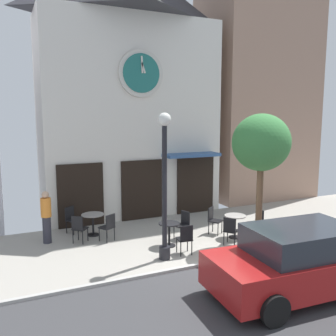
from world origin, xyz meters
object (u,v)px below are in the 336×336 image
at_px(street_tree, 261,144).
at_px(cafe_chair_mid_row, 213,218).
at_px(cafe_chair_by_entrance, 185,237).
at_px(cafe_table_center_left, 235,222).
at_px(cafe_chair_left_end, 72,218).
at_px(pedestrian_orange, 46,216).
at_px(cafe_table_center, 169,230).
at_px(parked_car_red, 302,260).
at_px(cafe_chair_near_tree, 257,220).
at_px(cafe_chair_corner, 230,229).
at_px(street_lamp, 165,187).
at_px(cafe_chair_outer, 183,223).
at_px(cafe_chair_under_awning, 79,227).
at_px(cafe_table_center_right, 93,220).
at_px(cafe_chair_right_end, 108,225).

bearing_deg(street_tree, cafe_chair_mid_row, 115.14).
bearing_deg(cafe_chair_by_entrance, cafe_table_center_left, 16.82).
relative_size(cafe_chair_left_end, pedestrian_orange, 0.54).
height_order(cafe_table_center, parked_car_red, parked_car_red).
distance_m(cafe_table_center, cafe_chair_near_tree, 3.10).
xyz_separation_m(cafe_chair_corner, pedestrian_orange, (-5.13, 2.60, 0.33)).
distance_m(cafe_chair_mid_row, parked_car_red, 4.44).
xyz_separation_m(cafe_chair_mid_row, cafe_chair_near_tree, (1.21, -0.83, 0.00)).
height_order(cafe_table_center, cafe_table_center_left, cafe_table_center_left).
bearing_deg(cafe_chair_near_tree, street_tree, -126.46).
bearing_deg(street_lamp, street_tree, -2.95).
bearing_deg(cafe_chair_corner, cafe_chair_near_tree, 16.36).
relative_size(cafe_table_center, cafe_chair_corner, 0.81).
distance_m(cafe_table_center, cafe_chair_outer, 0.83).
xyz_separation_m(street_lamp, cafe_chair_by_entrance, (0.66, 0.02, -1.54)).
relative_size(cafe_chair_corner, cafe_chair_under_awning, 1.00).
height_order(street_tree, cafe_table_center_right, street_tree).
bearing_deg(pedestrian_orange, cafe_chair_mid_row, -14.68).
distance_m(street_lamp, cafe_table_center, 1.88).
bearing_deg(cafe_chair_right_end, cafe_table_center, -36.50).
bearing_deg(pedestrian_orange, parked_car_red, -49.83).
bearing_deg(pedestrian_orange, cafe_chair_left_end, 38.70).
height_order(cafe_table_center_left, cafe_chair_mid_row, cafe_chair_mid_row).
distance_m(street_lamp, street_tree, 3.31).
bearing_deg(cafe_chair_mid_row, cafe_chair_outer, -178.14).
bearing_deg(street_tree, cafe_chair_under_awning, 154.24).
bearing_deg(cafe_chair_near_tree, parked_car_red, -113.88).
bearing_deg(cafe_chair_left_end, cafe_chair_by_entrance, -52.56).
relative_size(cafe_table_center_left, pedestrian_orange, 0.45).
xyz_separation_m(cafe_chair_near_tree, cafe_chair_right_end, (-4.67, 1.53, 0.00)).
relative_size(street_lamp, cafe_chair_right_end, 4.54).
distance_m(cafe_chair_outer, pedestrian_orange, 4.36).
bearing_deg(street_tree, cafe_chair_outer, 141.82).
bearing_deg(cafe_chair_by_entrance, cafe_chair_corner, 3.81).
height_order(cafe_chair_left_end, cafe_chair_outer, same).
bearing_deg(cafe_chair_outer, cafe_chair_right_end, 162.19).
bearing_deg(cafe_chair_right_end, cafe_table_center_right, 111.30).
distance_m(cafe_table_center_right, cafe_chair_outer, 3.04).
distance_m(cafe_chair_left_end, cafe_chair_outer, 3.86).
relative_size(cafe_table_center_left, cafe_chair_right_end, 0.84).
height_order(cafe_table_center, cafe_chair_right_end, cafe_chair_right_end).
distance_m(street_lamp, cafe_chair_by_entrance, 1.68).
height_order(street_tree, cafe_chair_left_end, street_tree).
bearing_deg(cafe_chair_right_end, parked_car_red, -58.90).
distance_m(cafe_table_center_right, cafe_chair_mid_row, 4.07).
xyz_separation_m(street_lamp, cafe_table_center_right, (-1.37, 2.85, -1.54)).
height_order(street_tree, cafe_chair_right_end, street_tree).
xyz_separation_m(cafe_chair_mid_row, cafe_chair_right_end, (-3.46, 0.70, 0.00)).
bearing_deg(cafe_table_center_left, cafe_chair_outer, 158.20).
xyz_separation_m(cafe_table_center_left, cafe_chair_near_tree, (0.79, -0.16, -0.01)).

